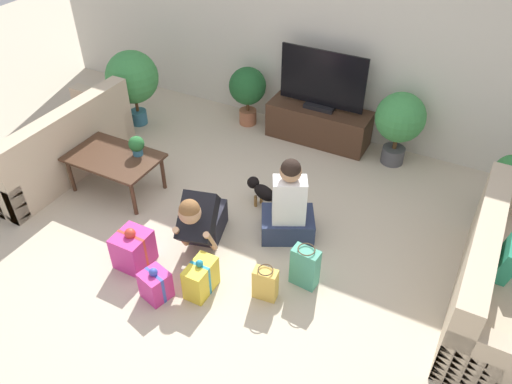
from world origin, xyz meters
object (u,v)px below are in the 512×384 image
object	(u,v)px
sofa_right	(506,285)
gift_box_a	(201,278)
tv	(322,83)
gift_box_b	(133,249)
sofa_left	(55,148)
person_sitting	(288,208)
potted_plant_corner_right	(511,179)
coffee_table	(114,160)
dog	(261,191)
potted_plant_corner_left	(132,78)
tabletop_plant	(137,145)
potted_plant_back_left	(248,89)
potted_plant_back_right	(400,120)
gift_box_c	(156,285)
gift_bag_b	(265,284)
gift_bag_a	(305,267)
tv_console	(318,124)
person_kneeling	(201,219)

from	to	relation	value
sofa_right	gift_box_a	xyz separation A→B (m)	(-2.37, -1.02, -0.14)
tv	gift_box_b	bearing A→B (deg)	-103.83
sofa_left	person_sitting	distance (m)	2.88
potted_plant_corner_right	sofa_right	bearing A→B (deg)	-83.50
coffee_table	dog	bearing A→B (deg)	16.92
potted_plant_corner_left	tabletop_plant	size ratio (longest dim) A/B	4.55
potted_plant_back_left	person_sitting	bearing A→B (deg)	-51.44
potted_plant_back_right	gift_box_c	xyz separation A→B (m)	(-1.27, -3.03, -0.44)
coffee_table	potted_plant_corner_right	bearing A→B (deg)	21.31
sofa_left	person_sitting	world-z (taller)	person_sitting
sofa_right	person_sitting	distance (m)	1.99
gift_box_a	gift_bag_b	distance (m)	0.57
sofa_left	person_sitting	xyz separation A→B (m)	(2.87, 0.22, 0.05)
gift_box_b	gift_bag_b	size ratio (longest dim) A/B	1.25
potted_plant_corner_left	dog	distance (m)	2.46
potted_plant_corner_left	potted_plant_corner_right	bearing A→B (deg)	2.77
sofa_left	potted_plant_back_left	bearing A→B (deg)	143.77
sofa_right	potted_plant_corner_left	world-z (taller)	potted_plant_corner_left
gift_box_b	tabletop_plant	xyz separation A→B (m)	(-0.66, 0.98, 0.39)
sofa_right	gift_bag_a	distance (m)	1.67
sofa_right	gift_bag_b	xyz separation A→B (m)	(-1.83, -0.81, -0.14)
coffee_table	potted_plant_back_right	xyz separation A→B (m)	(2.58, 1.97, 0.18)
coffee_table	potted_plant_corner_right	distance (m)	4.12
tv_console	gift_box_a	distance (m)	2.84
person_kneeling	person_sitting	bearing A→B (deg)	22.50
coffee_table	person_kneeling	world-z (taller)	person_kneeling
potted_plant_back_right	person_kneeling	bearing A→B (deg)	-118.65
potted_plant_back_left	gift_bag_b	bearing A→B (deg)	-58.64
sofa_right	dog	world-z (taller)	sofa_right
coffee_table	gift_box_b	size ratio (longest dim) A/B	2.32
gift_bag_a	tabletop_plant	world-z (taller)	tabletop_plant
dog	sofa_left	bearing A→B (deg)	-58.75
potted_plant_corner_right	gift_box_a	bearing A→B (deg)	-133.70
sofa_left	tabletop_plant	distance (m)	1.14
potted_plant_corner_left	potted_plant_back_right	size ratio (longest dim) A/B	1.12
potted_plant_back_right	tabletop_plant	distance (m)	2.97
tv	gift_box_c	bearing A→B (deg)	-95.05
dog	gift_box_b	size ratio (longest dim) A/B	1.03
gift_box_a	coffee_table	bearing A→B (deg)	153.17
potted_plant_corner_left	person_kneeling	bearing A→B (deg)	-38.05
sofa_left	dog	size ratio (longest dim) A/B	4.31
tv_console	dog	xyz separation A→B (m)	(-0.02, -1.54, -0.02)
tv_console	gift_box_a	xyz separation A→B (m)	(0.04, -2.84, -0.07)
tv_console	person_sitting	size ratio (longest dim) A/B	1.37
sofa_right	gift_box_c	xyz separation A→B (m)	(-2.68, -1.26, -0.16)
potted_plant_corner_right	gift_box_a	xyz separation A→B (m)	(-2.22, -2.32, -0.32)
potted_plant_back_left	tabletop_plant	distance (m)	1.85
sofa_right	potted_plant_back_left	distance (m)	3.84
potted_plant_back_left	dog	bearing A→B (deg)	-56.92
sofa_left	potted_plant_back_left	xyz separation A→B (m)	(1.46, 1.99, 0.21)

